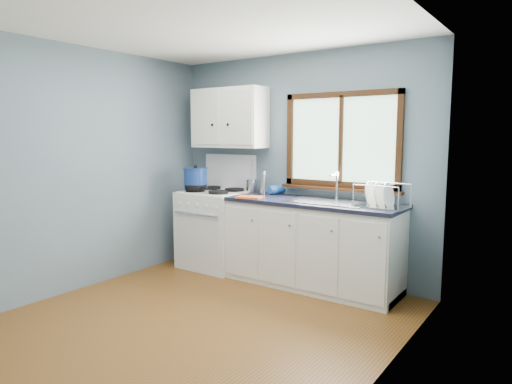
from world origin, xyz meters
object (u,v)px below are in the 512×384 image
Objects in this scene: dish_rack at (381,201)px; base_cabinets at (312,248)px; stockpot at (196,178)px; thermos at (263,183)px; utensil_crock at (251,186)px; skillet at (196,187)px; sink at (328,208)px; gas_range at (216,227)px.

base_cabinets is at bearing -178.32° from dish_rack.
thermos is (0.80, 0.27, -0.03)m from stockpot.
utensil_crock is 0.27m from thermos.
stockpot is (-0.02, 0.02, 0.10)m from skillet.
thermos is (-0.87, 0.10, 0.20)m from sink.
gas_range is 2.87× the size of dish_rack.
utensil_crock is at bearing 155.89° from thermos.
utensil_crock is (0.55, 0.37, -0.09)m from stockpot.
base_cabinets is 1.13m from utensil_crock.
stockpot is 2.23m from dish_rack.
base_cabinets is at bearing 0.82° from gas_range.
sink is at bearing -10.84° from utensil_crock.
utensil_crock is (-0.93, 0.21, 0.59)m from base_cabinets.
stockpot is 0.84m from thermos.
base_cabinets is 4.77× the size of utensil_crock.
dish_rack is (2.04, 0.01, 0.49)m from gas_range.
base_cabinets is 0.48m from sink.
stockpot is at bearing -145.94° from utensil_crock.
skillet is at bearing -173.07° from base_cabinets.
dish_rack is (1.42, -0.11, -0.07)m from thermos.
utensil_crock reaches higher than skillet.
gas_range is 5.02× the size of thermos.
stockpot is 1.34× the size of thermos.
gas_range reaches higher than utensil_crock.
stockpot is 0.94× the size of utensil_crock.
gas_range is at bearing -177.29° from dish_rack.
sink reaches higher than skillet.
sink is 3.10× the size of thermos.
gas_range is at bearing 60.90° from skillet.
stockpot is 0.77× the size of dish_rack.
skillet reaches higher than base_cabinets.
utensil_crock is (0.37, 0.23, 0.51)m from gas_range.
utensil_crock is at bearing 52.79° from skillet.
gas_range is 0.64m from stockpot.
skillet is at bearing -173.16° from dish_rack.
gas_range reaches higher than skillet.
stockpot is (-1.49, -0.16, 0.68)m from base_cabinets.
gas_range is at bearing -148.01° from utensil_crock.
dish_rack is at bearing -4.59° from thermos.
utensil_crock is 0.82× the size of dish_rack.
sink is 1.98× the size of skillet.
utensil_crock is at bearing 174.85° from dish_rack.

